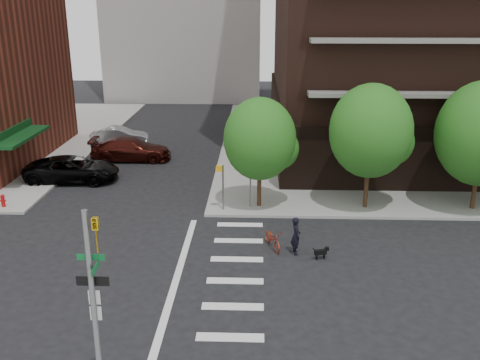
% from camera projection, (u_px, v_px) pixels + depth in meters
% --- Properties ---
extents(ground, '(120.00, 120.00, 0.00)m').
position_uv_depth(ground, '(164.00, 280.00, 22.63)').
color(ground, black).
rests_on(ground, ground).
extents(sidewalk_ne, '(39.00, 33.00, 0.15)m').
position_uv_depth(sidewalk_ne, '(458.00, 143.00, 44.20)').
color(sidewalk_ne, gray).
rests_on(sidewalk_ne, ground).
extents(crosswalk, '(3.85, 13.00, 0.01)m').
position_uv_depth(crosswalk, '(216.00, 281.00, 22.55)').
color(crosswalk, silver).
rests_on(crosswalk, ground).
extents(tree_a, '(4.00, 4.00, 5.90)m').
position_uv_depth(tree_a, '(260.00, 139.00, 29.27)').
color(tree_a, '#301E11').
rests_on(tree_a, sidewalk_ne).
extents(tree_b, '(4.50, 4.50, 6.65)m').
position_uv_depth(tree_b, '(371.00, 131.00, 28.91)').
color(tree_b, '#301E11').
rests_on(tree_b, sidewalk_ne).
extents(traffic_signal, '(0.90, 0.75, 6.00)m').
position_uv_depth(traffic_signal, '(97.00, 327.00, 14.68)').
color(traffic_signal, slate).
rests_on(traffic_signal, sidewalk_s).
extents(pedestrian_signal, '(2.18, 0.67, 2.60)m').
position_uv_depth(pedestrian_signal, '(229.00, 180.00, 29.47)').
color(pedestrian_signal, slate).
rests_on(pedestrian_signal, sidewalk_ne).
extents(fire_hydrant, '(0.24, 0.24, 0.73)m').
position_uv_depth(fire_hydrant, '(3.00, 200.00, 30.20)').
color(fire_hydrant, '#A50C0C').
rests_on(fire_hydrant, sidewalk_nw).
extents(parked_car_black, '(3.00, 6.06, 1.65)m').
position_uv_depth(parked_car_black, '(72.00, 169.00, 34.81)').
color(parked_car_black, black).
rests_on(parked_car_black, ground).
extents(parked_car_maroon, '(2.54, 5.92, 1.70)m').
position_uv_depth(parked_car_maroon, '(131.00, 149.00, 39.49)').
color(parked_car_maroon, '#38100B').
rests_on(parked_car_maroon, ground).
extents(parked_car_silver, '(2.01, 4.75, 1.52)m').
position_uv_depth(parked_car_silver, '(120.00, 136.00, 43.65)').
color(parked_car_silver, '#B3B7BB').
rests_on(parked_car_silver, ground).
extents(scooter, '(1.23, 1.92, 0.95)m').
position_uv_depth(scooter, '(273.00, 239.00, 25.43)').
color(scooter, '#9E331E').
rests_on(scooter, ground).
extents(dog_walker, '(0.73, 0.54, 1.82)m').
position_uv_depth(dog_walker, '(296.00, 236.00, 24.73)').
color(dog_walker, black).
rests_on(dog_walker, ground).
extents(dog, '(0.68, 0.32, 0.57)m').
position_uv_depth(dog, '(321.00, 252.00, 24.35)').
color(dog, black).
rests_on(dog, ground).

